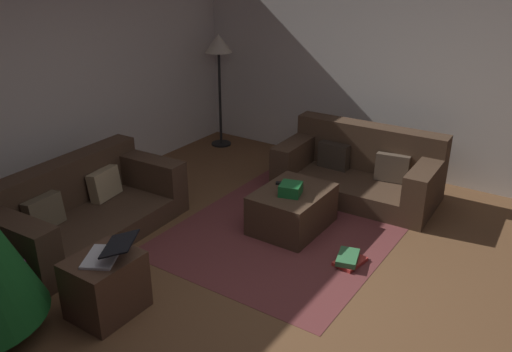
% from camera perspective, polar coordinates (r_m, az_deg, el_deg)
% --- Properties ---
extents(ground_plane, '(6.40, 6.40, 0.00)m').
position_cam_1_polar(ground_plane, '(4.29, 3.24, -13.74)').
color(ground_plane, brown).
extents(rear_partition, '(6.40, 0.12, 2.60)m').
position_cam_1_polar(rear_partition, '(5.83, -24.29, 8.61)').
color(rear_partition, silver).
rests_on(rear_partition, ground_plane).
extents(corner_partition, '(0.12, 6.40, 2.60)m').
position_cam_1_polar(corner_partition, '(6.46, 18.27, 10.79)').
color(corner_partition, silver).
rests_on(corner_partition, ground_plane).
extents(couch_left, '(1.91, 1.05, 0.69)m').
position_cam_1_polar(couch_left, '(5.40, -18.43, -3.34)').
color(couch_left, '#473323').
rests_on(couch_left, ground_plane).
extents(couch_right, '(0.97, 1.78, 0.76)m').
position_cam_1_polar(couch_right, '(6.07, 11.28, 0.66)').
color(couch_right, '#473323').
rests_on(couch_right, ground_plane).
extents(ottoman, '(0.81, 0.61, 0.41)m').
position_cam_1_polar(ottoman, '(5.25, 3.96, -3.61)').
color(ottoman, '#473323').
rests_on(ottoman, ground_plane).
extents(gift_box, '(0.26, 0.25, 0.11)m').
position_cam_1_polar(gift_box, '(5.06, 3.78, -1.44)').
color(gift_box, '#19662D').
rests_on(gift_box, ottoman).
extents(tv_remote, '(0.11, 0.17, 0.02)m').
position_cam_1_polar(tv_remote, '(5.29, 3.03, -0.81)').
color(tv_remote, black).
rests_on(tv_remote, ottoman).
extents(side_table, '(0.52, 0.44, 0.48)m').
position_cam_1_polar(side_table, '(4.23, -16.00, -11.33)').
color(side_table, '#4C3323').
rests_on(side_table, ground_plane).
extents(laptop, '(0.47, 0.48, 0.17)m').
position_cam_1_polar(laptop, '(4.05, -15.73, -7.95)').
color(laptop, silver).
rests_on(laptop, side_table).
extents(book_stack, '(0.33, 0.26, 0.09)m').
position_cam_1_polar(book_stack, '(4.81, 10.04, -8.90)').
color(book_stack, '#B7332D').
rests_on(book_stack, ground_plane).
extents(corner_lamp, '(0.36, 0.36, 1.55)m').
position_cam_1_polar(corner_lamp, '(7.24, -4.07, 13.30)').
color(corner_lamp, black).
rests_on(corner_lamp, ground_plane).
extents(area_rug, '(2.60, 2.00, 0.01)m').
position_cam_1_polar(area_rug, '(5.35, 3.90, -5.53)').
color(area_rug, brown).
rests_on(area_rug, ground_plane).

